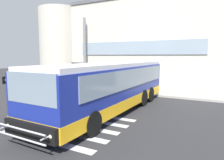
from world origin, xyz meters
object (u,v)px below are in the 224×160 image
Objects in this scene: entry_support_column at (85,52)px; bus_main_foreground at (110,88)px; passenger_at_curb_edge at (110,78)px; safety_bollard_yellow at (133,89)px; passenger_near_column at (88,77)px; passenger_by_doorway at (95,78)px.

entry_support_column is 9.60m from bus_main_foreground.
passenger_at_curb_edge reaches higher than safety_bollard_yellow.
passenger_near_column is 0.74m from passenger_by_doorway.
passenger_near_column is (-5.61, 6.08, -0.22)m from bus_main_foreground.
bus_main_foreground is 8.27m from passenger_near_column.
entry_support_column is 0.60× the size of bus_main_foreground.
safety_bollard_yellow is at bearing 97.00° from bus_main_foreground.
bus_main_foreground reaches higher than passenger_at_curb_edge.
entry_support_column reaches higher than bus_main_foreground.
passenger_at_curb_edge is (2.88, -0.22, -2.38)m from entry_support_column.
entry_support_column is at bearing 138.67° from passenger_near_column.
passenger_at_curb_edge is at bearing 151.72° from safety_bollard_yellow.
safety_bollard_yellow is (5.81, -1.80, -3.01)m from entry_support_column.
bus_main_foreground is at bearing -51.32° from passenger_by_doorway.
entry_support_column is 7.35× the size of safety_bollard_yellow.
passenger_by_doorway is at bearing -24.84° from entry_support_column.
entry_support_column reaches higher than passenger_by_doorway.
bus_main_foreground is at bearing -83.00° from safety_bollard_yellow.
passenger_at_curb_edge is 3.39m from safety_bollard_yellow.
entry_support_column reaches higher than safety_bollard_yellow.
passenger_by_doorway is 1.41m from passenger_at_curb_edge.
passenger_near_column is at bearing -166.22° from passenger_at_curb_edge.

